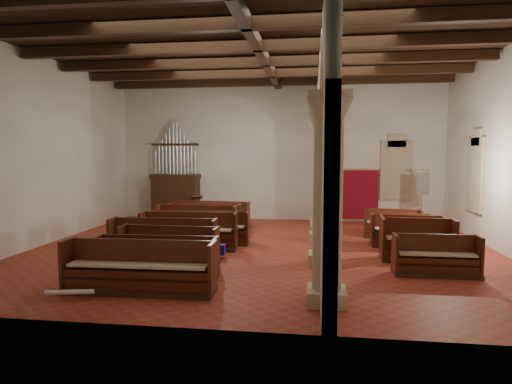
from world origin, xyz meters
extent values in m
plane|color=brown|center=(0.00, 0.00, 0.00)|extent=(14.00, 14.00, 0.00)
plane|color=black|center=(0.00, 0.00, 6.00)|extent=(14.00, 14.00, 0.00)
cube|color=white|center=(0.00, 6.00, 3.00)|extent=(14.00, 0.02, 6.00)
cube|color=white|center=(0.00, -6.00, 3.00)|extent=(14.00, 0.02, 6.00)
cube|color=white|center=(-7.00, 0.00, 3.00)|extent=(0.02, 12.00, 6.00)
cube|color=tan|center=(1.80, -4.50, 0.15)|extent=(0.75, 0.75, 0.30)
cylinder|color=tan|center=(1.80, -4.50, 1.95)|extent=(0.56, 0.56, 3.30)
cube|color=tan|center=(1.80, -1.50, 0.15)|extent=(0.75, 0.75, 0.30)
cylinder|color=tan|center=(1.80, -1.50, 1.95)|extent=(0.56, 0.56, 3.30)
cube|color=tan|center=(1.80, 1.50, 0.15)|extent=(0.75, 0.75, 0.30)
cylinder|color=tan|center=(1.80, 1.50, 1.95)|extent=(0.56, 0.56, 3.30)
cube|color=tan|center=(1.80, 4.50, 0.15)|extent=(0.75, 0.75, 0.30)
cylinder|color=tan|center=(1.80, 4.50, 1.95)|extent=(0.56, 0.56, 3.30)
cube|color=white|center=(1.80, 0.00, 5.04)|extent=(0.25, 11.90, 1.93)
cube|color=#2C644F|center=(6.98, 2.50, 2.20)|extent=(0.03, 1.00, 2.20)
cube|color=#2C644F|center=(5.00, 5.98, 2.20)|extent=(1.00, 0.03, 2.20)
cube|color=#342110|center=(-4.50, 5.50, 0.90)|extent=(2.00, 0.80, 1.80)
cube|color=#342110|center=(-4.50, 5.50, 1.90)|extent=(2.10, 0.85, 0.20)
cube|color=#331F10|center=(-3.45, 5.19, 0.04)|extent=(0.53, 0.53, 0.09)
cube|color=#331F10|center=(-3.45, 5.19, 0.49)|extent=(0.26, 0.26, 0.99)
cube|color=#331F10|center=(-3.45, 5.11, 1.03)|extent=(0.55, 0.50, 0.17)
cube|color=maroon|center=(3.50, 5.92, 1.15)|extent=(1.60, 0.06, 2.10)
cylinder|color=gold|center=(3.50, 5.90, 2.25)|extent=(1.80, 0.04, 0.04)
cone|color=#342110|center=(5.56, 3.76, 0.06)|extent=(0.36, 0.36, 0.12)
cylinder|color=gold|center=(5.56, 3.76, 1.20)|extent=(0.04, 0.04, 2.41)
cylinder|color=gold|center=(5.56, 3.76, 2.31)|extent=(0.32, 0.65, 0.03)
cube|color=navy|center=(5.56, 3.74, 1.81)|extent=(0.51, 0.25, 0.85)
cube|color=navy|center=(-1.02, -3.79, 0.24)|extent=(0.33, 0.30, 0.27)
cube|color=navy|center=(-0.97, -3.08, 0.25)|extent=(0.37, 0.34, 0.30)
cube|color=navy|center=(-1.04, -1.23, 0.25)|extent=(0.29, 0.24, 0.29)
cylinder|color=silver|center=(-3.29, -4.97, 0.16)|extent=(0.96, 0.28, 0.10)
cylinder|color=silver|center=(-2.74, -4.05, 0.16)|extent=(1.04, 0.48, 0.11)
cube|color=#342110|center=(-2.11, -4.33, 0.05)|extent=(3.25, 0.81, 0.10)
cube|color=#48220F|center=(-2.11, -4.38, 0.34)|extent=(3.09, 0.49, 0.47)
cube|color=#48220F|center=(-2.11, -4.14, 0.60)|extent=(3.08, 0.14, 0.99)
cube|color=#48220F|center=(-3.69, -4.30, 0.60)|extent=(0.09, 0.63, 0.99)
cube|color=#48220F|center=(-0.53, -4.30, 0.60)|extent=(0.09, 0.63, 0.99)
cube|color=beige|center=(-2.11, -4.38, 0.60)|extent=(2.96, 0.44, 0.05)
cube|color=#342110|center=(-2.13, -3.22, 0.05)|extent=(2.92, 0.75, 0.09)
cube|color=#563112|center=(-2.13, -3.27, 0.30)|extent=(2.76, 0.47, 0.42)
cube|color=#563112|center=(-2.13, -3.05, 0.54)|extent=(2.75, 0.16, 0.88)
cube|color=#563112|center=(-3.54, -3.20, 0.54)|extent=(0.08, 0.56, 0.88)
cube|color=#563112|center=(-0.71, -3.20, 0.54)|extent=(0.08, 0.56, 0.88)
cube|color=beige|center=(-2.13, -3.27, 0.54)|extent=(2.65, 0.43, 0.05)
cube|color=#342110|center=(-2.20, -2.15, 0.05)|extent=(2.62, 0.74, 0.10)
cube|color=#522711|center=(-2.20, -2.20, 0.32)|extent=(2.46, 0.44, 0.44)
cube|color=#522711|center=(-2.20, -1.97, 0.56)|extent=(2.46, 0.12, 0.93)
cube|color=#522711|center=(-3.47, -2.13, 0.56)|extent=(0.08, 0.59, 0.93)
cube|color=#522711|center=(-0.93, -2.13, 0.56)|extent=(0.08, 0.59, 0.93)
cube|color=beige|center=(-2.20, -2.20, 0.56)|extent=(2.37, 0.40, 0.05)
cube|color=#342110|center=(-2.63, -1.38, 0.05)|extent=(3.03, 0.86, 0.11)
cube|color=#562712|center=(-2.63, -1.44, 0.34)|extent=(2.86, 0.54, 0.47)
cube|color=#562712|center=(-2.63, -1.19, 0.60)|extent=(2.85, 0.20, 1.00)
cube|color=#562712|center=(-4.10, -1.36, 0.60)|extent=(0.10, 0.63, 1.00)
cube|color=#562712|center=(-1.17, -1.36, 0.60)|extent=(0.10, 0.63, 1.00)
cube|color=beige|center=(-2.63, -1.44, 0.60)|extent=(2.75, 0.50, 0.05)
cube|color=#342110|center=(-2.23, -0.24, 0.05)|extent=(2.98, 0.92, 0.11)
cube|color=#47170F|center=(-2.23, -0.29, 0.35)|extent=(2.81, 0.59, 0.48)
cube|color=#47170F|center=(-2.23, -0.04, 0.62)|extent=(2.79, 0.24, 1.02)
cube|color=#47170F|center=(-3.67, -0.22, 0.62)|extent=(0.11, 0.65, 1.02)
cube|color=#47170F|center=(-0.79, -0.22, 0.62)|extent=(0.11, 0.65, 1.02)
cube|color=beige|center=(-2.23, -0.29, 0.62)|extent=(2.70, 0.55, 0.05)
cube|color=#342110|center=(-2.13, 0.59, 0.05)|extent=(3.27, 0.87, 0.10)
cube|color=#4D1F10|center=(-2.13, 0.54, 0.32)|extent=(3.10, 0.56, 0.45)
cube|color=#4D1F10|center=(-2.13, 0.77, 0.57)|extent=(3.08, 0.23, 0.95)
cube|color=#4D1F10|center=(-3.71, 0.61, 0.57)|extent=(0.10, 0.60, 0.95)
cube|color=#4D1F10|center=(-0.55, 0.61, 0.57)|extent=(0.10, 0.60, 0.95)
cube|color=beige|center=(-2.13, 0.54, 0.57)|extent=(2.97, 0.52, 0.05)
cube|color=#342110|center=(-2.54, 1.74, 0.05)|extent=(2.86, 0.74, 0.10)
cube|color=#592713|center=(-2.54, 1.69, 0.34)|extent=(2.71, 0.43, 0.47)
cube|color=#592713|center=(-2.54, 1.93, 0.60)|extent=(2.71, 0.08, 1.00)
cube|color=#592713|center=(-3.93, 1.76, 0.60)|extent=(0.07, 0.63, 1.00)
cube|color=#592713|center=(-1.14, 1.76, 0.60)|extent=(0.07, 0.63, 1.00)
cube|color=beige|center=(-2.54, 1.69, 0.60)|extent=(2.60, 0.38, 0.05)
cube|color=#342110|center=(-2.44, 2.50, 0.05)|extent=(2.70, 0.74, 0.10)
cube|color=#521811|center=(-2.44, 2.45, 0.33)|extent=(2.55, 0.43, 0.46)
cube|color=#521811|center=(-2.44, 2.69, 0.59)|extent=(2.55, 0.09, 0.97)
cube|color=#521811|center=(-3.75, 2.52, 0.59)|extent=(0.08, 0.62, 0.97)
cube|color=#521811|center=(-1.12, 2.52, 0.59)|extent=(0.08, 0.62, 0.97)
cube|color=beige|center=(-2.44, 2.45, 0.59)|extent=(2.45, 0.39, 0.05)
cube|color=#342110|center=(-2.43, 3.60, 0.05)|extent=(3.02, 0.88, 0.10)
cube|color=#4F1D10|center=(-2.43, 3.55, 0.32)|extent=(2.85, 0.58, 0.44)
cube|color=#4F1D10|center=(-2.43, 3.77, 0.56)|extent=(2.83, 0.25, 0.93)
cube|color=#4F1D10|center=(-3.89, 3.62, 0.56)|extent=(0.11, 0.59, 0.93)
cube|color=#4F1D10|center=(-0.97, 3.62, 0.56)|extent=(0.11, 0.59, 0.93)
cube|color=beige|center=(-2.43, 3.55, 0.56)|extent=(2.74, 0.53, 0.05)
cube|color=#342110|center=(4.47, -2.20, 0.05)|extent=(2.00, 0.66, 0.09)
cube|color=#48220F|center=(4.47, -2.25, 0.30)|extent=(1.84, 0.38, 0.42)
cube|color=#48220F|center=(4.47, -2.03, 0.54)|extent=(1.84, 0.07, 0.88)
cube|color=#48220F|center=(3.51, -2.18, 0.54)|extent=(0.07, 0.56, 0.88)
cube|color=#48220F|center=(5.43, -2.18, 0.54)|extent=(0.07, 0.56, 0.88)
cube|color=beige|center=(4.47, -2.25, 0.54)|extent=(1.77, 0.34, 0.05)
cube|color=#342110|center=(4.37, -0.80, 0.05)|extent=(1.95, 0.83, 0.11)
cube|color=#4F2511|center=(4.37, -0.86, 0.36)|extent=(1.79, 0.50, 0.49)
cube|color=#4F2511|center=(4.37, -0.60, 0.63)|extent=(1.78, 0.13, 1.04)
cube|color=#4F2511|center=(3.44, -0.78, 0.63)|extent=(0.10, 0.66, 1.04)
cube|color=#4F2511|center=(5.29, -0.78, 0.63)|extent=(0.10, 0.66, 1.04)
cube|color=beige|center=(4.37, -0.86, 0.63)|extent=(1.71, 0.45, 0.05)
cube|color=#342110|center=(4.47, 0.35, 0.05)|extent=(1.89, 0.82, 0.10)
cube|color=#532B11|center=(4.47, 0.30, 0.33)|extent=(1.72, 0.51, 0.46)
cube|color=#532B11|center=(4.47, 0.53, 0.59)|extent=(1.70, 0.17, 0.97)
cube|color=#532B11|center=(3.58, 0.37, 0.59)|extent=(0.11, 0.61, 0.97)
cube|color=#532B11|center=(5.36, 0.37, 0.59)|extent=(0.11, 0.61, 0.97)
cube|color=beige|center=(4.47, 0.30, 0.59)|extent=(1.65, 0.46, 0.05)
cube|color=#342110|center=(4.27, 1.01, 0.05)|extent=(1.82, 0.70, 0.10)
cube|color=#511D11|center=(4.27, 0.96, 0.32)|extent=(1.66, 0.41, 0.44)
cube|color=#511D11|center=(4.27, 1.18, 0.56)|extent=(1.66, 0.09, 0.93)
cube|color=#511D11|center=(3.40, 1.03, 0.56)|extent=(0.08, 0.59, 0.93)
cube|color=#511D11|center=(5.14, 1.03, 0.56)|extent=(0.08, 0.59, 0.93)
cube|color=beige|center=(4.27, 0.96, 0.56)|extent=(1.60, 0.37, 0.05)
cube|color=#342110|center=(4.27, 2.40, 0.05)|extent=(1.94, 0.77, 0.09)
cube|color=#481B0F|center=(4.27, 2.35, 0.31)|extent=(1.78, 0.48, 0.42)
cube|color=#481B0F|center=(4.27, 2.57, 0.54)|extent=(1.76, 0.17, 0.89)
cube|color=#481B0F|center=(3.35, 2.42, 0.54)|extent=(0.10, 0.57, 0.89)
cube|color=#481B0F|center=(5.18, 2.42, 0.54)|extent=(0.10, 0.57, 0.89)
cube|color=beige|center=(4.27, 2.35, 0.54)|extent=(1.70, 0.44, 0.05)
camera|label=1|loc=(1.50, -12.73, 2.94)|focal=30.00mm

